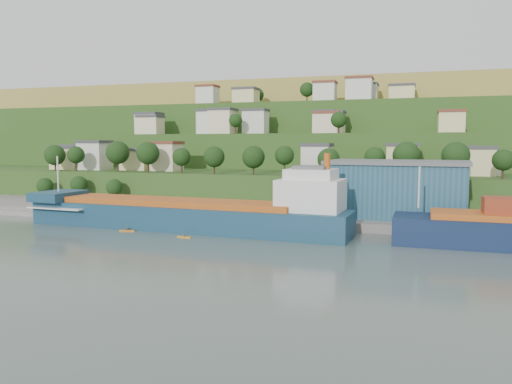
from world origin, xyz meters
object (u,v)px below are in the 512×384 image
at_px(caravan, 47,201).
at_px(cargo_ship_near, 193,216).
at_px(warehouse, 397,188).
at_px(kayak_orange, 127,230).

bearing_deg(caravan, cargo_ship_near, -3.06).
distance_m(cargo_ship_near, warehouse, 46.82).
bearing_deg(caravan, kayak_orange, -15.42).
xyz_separation_m(cargo_ship_near, caravan, (-51.22, 14.89, -0.30)).
height_order(cargo_ship_near, caravan, cargo_ship_near).
xyz_separation_m(warehouse, caravan, (-93.08, -5.36, -5.72)).
xyz_separation_m(warehouse, kayak_orange, (-54.59, -26.33, -8.19)).
bearing_deg(warehouse, kayak_orange, -150.01).
bearing_deg(cargo_ship_near, kayak_orange, -151.17).
relative_size(warehouse, caravan, 4.98).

